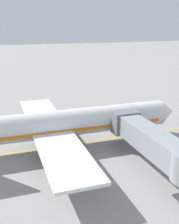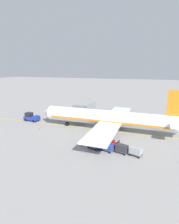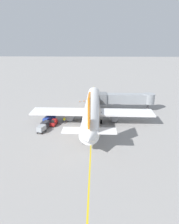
% 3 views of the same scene
% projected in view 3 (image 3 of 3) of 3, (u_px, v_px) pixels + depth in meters
% --- Properties ---
extents(ground_plane, '(400.00, 400.00, 0.00)m').
position_uv_depth(ground_plane, '(92.00, 120.00, 54.26)').
color(ground_plane, gray).
extents(gate_lead_in_line, '(0.24, 80.00, 0.01)m').
position_uv_depth(gate_lead_in_line, '(92.00, 120.00, 54.26)').
color(gate_lead_in_line, gold).
rests_on(gate_lead_in_line, ground).
extents(parked_airliner, '(30.09, 37.26, 10.63)m').
position_uv_depth(parked_airliner, '(92.00, 109.00, 52.67)').
color(parked_airliner, white).
rests_on(parked_airliner, ground).
extents(jet_bridge, '(15.76, 3.50, 4.98)m').
position_uv_depth(jet_bridge, '(127.00, 99.00, 60.84)').
color(jet_bridge, '#93999E').
rests_on(jet_bridge, ground).
extents(pushback_tractor, '(2.56, 4.57, 2.40)m').
position_uv_depth(pushback_tractor, '(96.00, 94.00, 75.29)').
color(pushback_tractor, '#1E339E').
rests_on(pushback_tractor, ground).
extents(baggage_tug_lead, '(1.64, 2.66, 1.62)m').
position_uv_depth(baggage_tug_lead, '(54.00, 123.00, 50.74)').
color(baggage_tug_lead, '#B21E1E').
rests_on(baggage_tug_lead, ground).
extents(baggage_tug_trailing, '(2.12, 2.77, 1.62)m').
position_uv_depth(baggage_tug_trailing, '(51.00, 117.00, 54.06)').
color(baggage_tug_trailing, '#1E339E').
rests_on(baggage_tug_trailing, ground).
extents(baggage_cart_front, '(1.95, 2.96, 1.58)m').
position_uv_depth(baggage_cart_front, '(51.00, 116.00, 54.26)').
color(baggage_cart_front, '#4C4C51').
rests_on(baggage_cart_front, ground).
extents(baggage_cart_second_in_train, '(1.95, 2.96, 1.58)m').
position_uv_depth(baggage_cart_second_in_train, '(47.00, 120.00, 51.63)').
color(baggage_cart_second_in_train, '#4C4C51').
rests_on(baggage_cart_second_in_train, ground).
extents(baggage_cart_third_in_train, '(1.95, 2.96, 1.58)m').
position_uv_depth(baggage_cart_third_in_train, '(45.00, 124.00, 49.15)').
color(baggage_cart_third_in_train, '#4C4C51').
rests_on(baggage_cart_third_in_train, ground).
extents(baggage_cart_tail_end, '(1.95, 2.96, 1.58)m').
position_uv_depth(baggage_cart_tail_end, '(41.00, 129.00, 46.82)').
color(baggage_cart_tail_end, '#4C4C51').
rests_on(baggage_cart_tail_end, ground).
extents(ground_crew_wing_walker, '(0.73, 0.31, 1.69)m').
position_uv_depth(ground_crew_wing_walker, '(64.00, 120.00, 51.87)').
color(ground_crew_wing_walker, '#232328').
rests_on(ground_crew_wing_walker, ground).
extents(ground_crew_loader, '(0.36, 0.71, 1.69)m').
position_uv_depth(ground_crew_loader, '(54.00, 113.00, 56.63)').
color(ground_crew_loader, '#232328').
rests_on(ground_crew_loader, ground).
extents(safety_cone_nose_left, '(0.36, 0.36, 0.59)m').
position_uv_depth(safety_cone_nose_left, '(80.00, 101.00, 69.73)').
color(safety_cone_nose_left, black).
rests_on(safety_cone_nose_left, ground).
extents(safety_cone_nose_right, '(0.36, 0.36, 0.59)m').
position_uv_depth(safety_cone_nose_right, '(84.00, 101.00, 70.26)').
color(safety_cone_nose_right, black).
rests_on(safety_cone_nose_right, ground).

